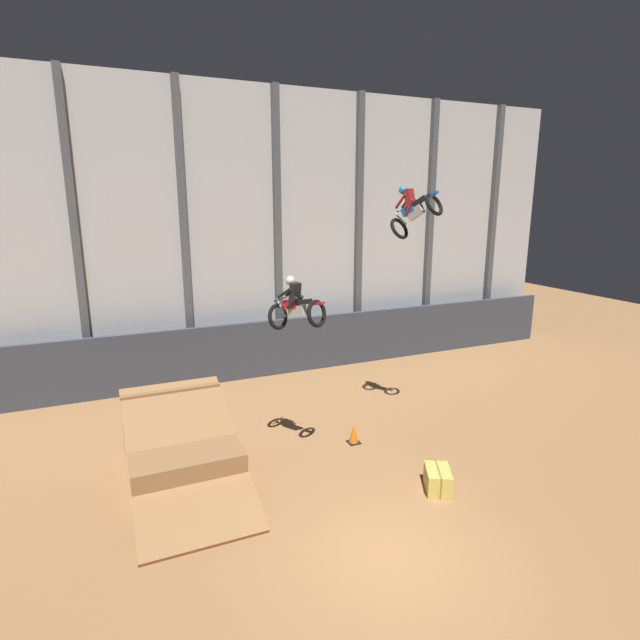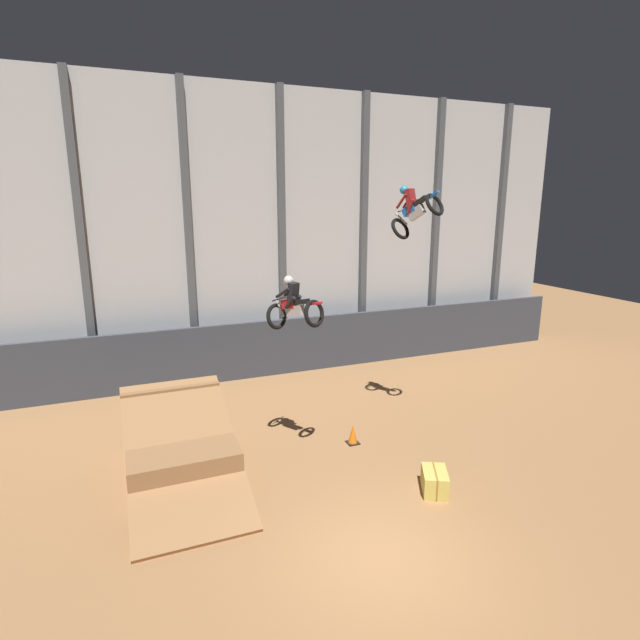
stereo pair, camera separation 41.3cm
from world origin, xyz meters
TOP-DOWN VIEW (x-y plane):
  - ground_plane at (0.00, 0.00)m, footprint 60.00×60.00m
  - arena_back_wall at (0.00, 12.58)m, footprint 32.00×0.40m
  - lower_barrier at (0.00, 11.59)m, footprint 31.36×0.20m
  - dirt_ramp at (-3.42, 5.15)m, footprint 2.75×5.16m
  - rider_bike_left_air at (-0.26, 4.65)m, footprint 1.42×1.78m
  - rider_bike_right_air at (3.84, 5.41)m, footprint 1.30×1.82m
  - traffic_cone_near_ramp at (1.61, 4.76)m, footprint 0.36×0.36m
  - hay_bale_trackside at (2.40, 1.66)m, footprint 0.95×1.07m

SIDE VIEW (x-z plane):
  - ground_plane at x=0.00m, z-range 0.00..0.00m
  - hay_bale_trackside at x=2.40m, z-range -0.01..0.57m
  - traffic_cone_near_ramp at x=1.61m, z-range -0.01..0.57m
  - dirt_ramp at x=-3.42m, z-range -0.34..1.74m
  - lower_barrier at x=0.00m, z-range 0.00..2.35m
  - rider_bike_left_air at x=-0.26m, z-range 3.61..5.19m
  - arena_back_wall at x=0.00m, z-range 0.00..11.64m
  - rider_bike_right_air at x=3.84m, z-range 6.05..7.72m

